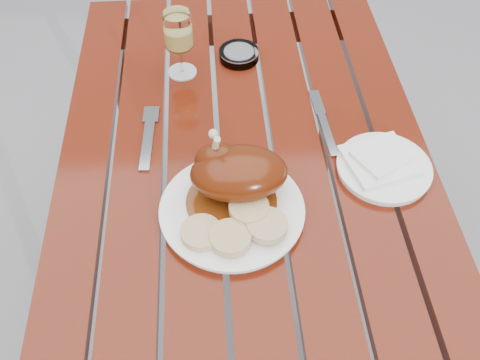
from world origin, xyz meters
name	(u,v)px	position (x,y,z in m)	size (l,w,h in m)	color
ground	(243,303)	(0.00, 0.00, 0.00)	(60.00, 60.00, 0.00)	slate
table	(243,239)	(0.00, 0.00, 0.38)	(0.80, 1.20, 0.75)	#631C0B
dinner_plate	(232,211)	(-0.04, -0.19, 0.76)	(0.28, 0.28, 0.02)	white
roast_duck	(235,173)	(-0.03, -0.14, 0.82)	(0.20, 0.18, 0.14)	#5D270A
bread_dumplings	(237,226)	(-0.03, -0.24, 0.78)	(0.20, 0.14, 0.03)	#D3B181
wine_glass	(179,45)	(-0.14, 0.26, 0.83)	(0.07, 0.07, 0.17)	#F6D870
side_plate	(384,168)	(0.29, -0.10, 0.76)	(0.20, 0.20, 0.02)	white
napkin	(379,160)	(0.28, -0.09, 0.77)	(0.14, 0.13, 0.01)	white
ashtray	(239,55)	(0.01, 0.30, 0.76)	(0.10, 0.10, 0.03)	#B2B7BC
fork	(148,140)	(-0.21, 0.02, 0.75)	(0.02, 0.18, 0.01)	gray
knife	(325,127)	(0.19, 0.04, 0.75)	(0.02, 0.18, 0.01)	gray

